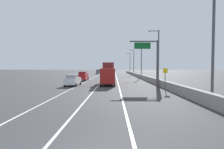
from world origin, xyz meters
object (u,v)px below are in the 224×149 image
overhead_sign_gantry (153,57)px  lamp_post_right_third (141,58)px  lamp_post_right_second (157,53)px  lamp_post_right_fourth (133,60)px  car_black_0 (110,75)px  car_gray_1 (98,72)px  lamp_post_right_near (210,35)px  box_truck (108,74)px  speed_advisory_sign (165,78)px  car_white_3 (73,80)px  car_red_2 (83,76)px  lamp_post_right_fifth (130,62)px  car_blue_5 (111,74)px  car_yellow_4 (112,71)px

overhead_sign_gantry → lamp_post_right_third: 24.81m
lamp_post_right_second → lamp_post_right_fourth: same height
overhead_sign_gantry → lamp_post_right_fourth: lamp_post_right_fourth is taller
car_black_0 → car_gray_1: bearing=100.7°
lamp_post_right_near → box_truck: 19.81m
speed_advisory_sign → car_gray_1: size_ratio=0.62×
car_gray_1 → box_truck: (6.17, -50.40, 0.81)m
car_white_3 → car_red_2: bearing=90.8°
car_gray_1 → car_red_2: (0.10, -41.62, 0.03)m
overhead_sign_gantry → lamp_post_right_fifth: (1.68, 62.70, 1.19)m
car_red_2 → car_white_3: bearing=-89.2°
overhead_sign_gantry → box_truck: bearing=153.5°
speed_advisory_sign → box_truck: 11.97m
speed_advisory_sign → car_red_2: size_ratio=0.67×
car_black_0 → car_blue_5: bearing=90.2°
car_white_3 → box_truck: size_ratio=0.54×
car_gray_1 → car_white_3: (0.26, -52.79, -0.08)m
speed_advisory_sign → car_yellow_4: speed_advisory_sign is taller
car_black_0 → car_gray_1: 33.38m
lamp_post_right_third → car_gray_1: 33.41m
car_yellow_4 → lamp_post_right_fourth: bearing=-66.6°
car_gray_1 → car_blue_5: car_blue_5 is taller
box_truck → lamp_post_right_fourth: bearing=77.5°
car_black_0 → car_red_2: car_red_2 is taller
speed_advisory_sign → lamp_post_right_near: (1.63, -7.86, 4.16)m
lamp_post_right_fourth → box_truck: size_ratio=1.16×
speed_advisory_sign → car_white_3: 15.27m
speed_advisory_sign → lamp_post_right_fourth: bearing=88.8°
lamp_post_right_second → car_blue_5: (-9.38, 21.62, -4.89)m
car_yellow_4 → car_white_3: bearing=-95.2°
car_black_0 → box_truck: 17.63m
overhead_sign_gantry → lamp_post_right_second: 6.20m
lamp_post_right_second → car_yellow_4: lamp_post_right_second is taller
speed_advisory_sign → lamp_post_right_third: (1.23, 30.12, 4.16)m
lamp_post_right_fifth → lamp_post_right_second: bearing=-89.6°
speed_advisory_sign → lamp_post_right_fifth: 68.24m
lamp_post_right_near → lamp_post_right_second: (-0.02, 18.99, 0.00)m
car_blue_5 → lamp_post_right_second: bearing=-66.5°
lamp_post_right_near → car_red_2: lamp_post_right_near is taller
car_blue_5 → box_truck: bearing=-90.1°
speed_advisory_sign → car_yellow_4: bearing=96.5°
lamp_post_right_second → car_yellow_4: (-9.59, 58.80, -4.97)m
overhead_sign_gantry → lamp_post_right_third: bearing=86.1°
lamp_post_right_third → car_white_3: 28.23m
lamp_post_right_third → car_blue_5: 10.57m
car_red_2 → speed_advisory_sign: bearing=-52.2°
lamp_post_right_third → car_red_2: 20.05m
lamp_post_right_near → car_white_3: lamp_post_right_near is taller
car_red_2 → car_white_3: car_red_2 is taller
overhead_sign_gantry → car_red_2: (-13.43, 12.46, -3.66)m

